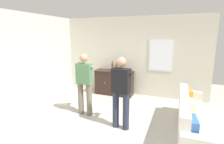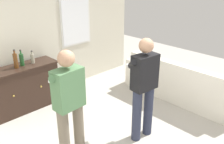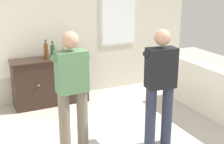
{
  "view_description": "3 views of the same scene",
  "coord_description": "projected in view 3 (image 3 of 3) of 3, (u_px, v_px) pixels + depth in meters",
  "views": [
    {
      "loc": [
        1.59,
        -3.48,
        2.14
      ],
      "look_at": [
        0.02,
        0.55,
        1.24
      ],
      "focal_mm": 28.0,
      "sensor_mm": 36.0,
      "label": 1
    },
    {
      "loc": [
        -2.35,
        -2.0,
        2.6
      ],
      "look_at": [
        -0.02,
        0.38,
        1.21
      ],
      "focal_mm": 40.0,
      "sensor_mm": 36.0,
      "label": 2
    },
    {
      "loc": [
        -1.9,
        -3.24,
        2.32
      ],
      "look_at": [
        -0.14,
        0.52,
        1.06
      ],
      "focal_mm": 50.0,
      "sensor_mm": 36.0,
      "label": 3
    }
  ],
  "objects": [
    {
      "name": "couch",
      "position": [
        224.0,
        99.0,
        5.28
      ],
      "size": [
        0.57,
        2.55,
        0.86
      ],
      "color": "silver",
      "rests_on": "ground"
    },
    {
      "name": "bottle_liquor_amber",
      "position": [
        46.0,
        51.0,
        5.67
      ],
      "size": [
        0.08,
        0.08,
        0.35
      ],
      "color": "#593314",
      "rests_on": "sideboard_cabinet"
    },
    {
      "name": "wall_back_with_window",
      "position": [
        73.0,
        26.0,
        6.15
      ],
      "size": [
        5.2,
        0.15,
        2.8
      ],
      "color": "beige",
      "rests_on": "ground"
    },
    {
      "name": "bottle_spirits_clear",
      "position": [
        53.0,
        51.0,
        5.77
      ],
      "size": [
        0.08,
        0.08,
        0.31
      ],
      "color": "#1E4C23",
      "rests_on": "sideboard_cabinet"
    },
    {
      "name": "sideboard_cabinet",
      "position": [
        51.0,
        81.0,
        5.88
      ],
      "size": [
        1.41,
        0.49,
        0.89
      ],
      "color": "black",
      "rests_on": "ground"
    },
    {
      "name": "person_standing_left",
      "position": [
        72.0,
        87.0,
        4.09
      ],
      "size": [
        0.56,
        0.48,
        1.68
      ],
      "color": "#6B6051",
      "rests_on": "ground"
    },
    {
      "name": "person_standing_right",
      "position": [
        160.0,
        83.0,
        4.26
      ],
      "size": [
        0.55,
        0.49,
        1.68
      ],
      "color": "#282D42",
      "rests_on": "ground"
    },
    {
      "name": "bottle_wine_green",
      "position": [
        64.0,
        51.0,
        5.84
      ],
      "size": [
        0.07,
        0.07,
        0.25
      ],
      "color": "gray",
      "rests_on": "sideboard_cabinet"
    }
  ]
}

